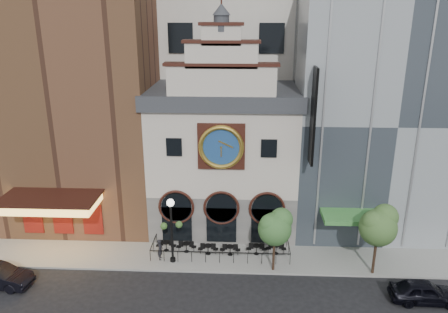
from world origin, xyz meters
TOP-DOWN VIEW (x-y plane):
  - ground at (0.00, 0.00)m, footprint 120.00×120.00m
  - sidewalk at (0.00, 2.50)m, footprint 44.00×5.00m
  - clock_building at (0.00, 7.82)m, footprint 12.60×8.78m
  - theater_building at (-13.00, 9.96)m, footprint 14.00×15.60m
  - retail_building at (12.99, 9.99)m, footprint 14.00×14.40m
  - cafe_railing at (0.00, 2.50)m, footprint 10.60×2.60m
  - bistro_0 at (-4.35, 2.78)m, footprint 1.58×0.68m
  - bistro_1 at (-2.72, 2.67)m, footprint 1.58×0.68m
  - bistro_2 at (-0.97, 2.41)m, footprint 1.58×0.68m
  - bistro_3 at (0.76, 2.37)m, footprint 1.58×0.68m
  - bistro_4 at (2.81, 2.59)m, footprint 1.58×0.68m
  - bistro_5 at (4.35, 2.72)m, footprint 1.58×0.68m
  - car_right at (13.73, -2.60)m, footprint 4.52×1.91m
  - pedestrian at (-4.58, 1.52)m, footprint 0.44×0.63m
  - lamppost at (-3.58, 1.25)m, footprint 1.61×0.82m
  - tree_left at (4.04, 0.51)m, footprint 2.50×2.41m
  - tree_right at (11.27, 0.43)m, footprint 2.75×2.65m

SIDE VIEW (x-z plane):
  - ground at x=0.00m, z-range 0.00..0.00m
  - sidewalk at x=0.00m, z-range 0.00..0.15m
  - cafe_railing at x=0.00m, z-range 0.15..1.05m
  - bistro_0 at x=-4.35m, z-range 0.16..1.06m
  - bistro_1 at x=-2.72m, z-range 0.16..1.06m
  - bistro_2 at x=-0.97m, z-range 0.16..1.06m
  - bistro_3 at x=0.76m, z-range 0.16..1.06m
  - bistro_4 at x=2.81m, z-range 0.16..1.06m
  - bistro_5 at x=4.35m, z-range 0.16..1.06m
  - car_right at x=13.73m, z-range 0.00..1.52m
  - pedestrian at x=-4.58m, z-range 0.15..1.81m
  - lamppost at x=-3.58m, z-range 0.76..5.93m
  - tree_left at x=4.04m, z-range 1.27..6.09m
  - tree_right at x=11.27m, z-range 1.39..6.69m
  - clock_building at x=0.00m, z-range -2.64..16.01m
  - retail_building at x=12.99m, z-range 0.14..20.14m
  - theater_building at x=-13.00m, z-range 0.10..25.10m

